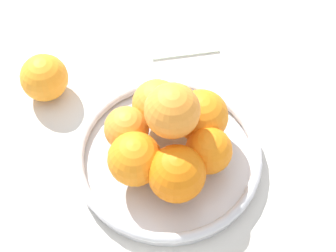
% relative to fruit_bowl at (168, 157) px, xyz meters
% --- Properties ---
extents(ground_plane, '(4.00, 4.00, 0.00)m').
position_rel_fruit_bowl_xyz_m(ground_plane, '(0.00, 0.00, -0.01)').
color(ground_plane, beige).
extents(fruit_bowl, '(0.28, 0.28, 0.03)m').
position_rel_fruit_bowl_xyz_m(fruit_bowl, '(0.00, 0.00, 0.00)').
color(fruit_bowl, silver).
rests_on(fruit_bowl, ground_plane).
extents(orange_pile, '(0.19, 0.19, 0.13)m').
position_rel_fruit_bowl_xyz_m(orange_pile, '(0.00, -0.00, 0.06)').
color(orange_pile, orange).
rests_on(orange_pile, fruit_bowl).
extents(stray_orange, '(0.08, 0.08, 0.08)m').
position_rel_fruit_bowl_xyz_m(stray_orange, '(-0.08, 0.22, 0.02)').
color(stray_orange, orange).
rests_on(stray_orange, ground_plane).
extents(napkin_folded, '(0.16, 0.16, 0.01)m').
position_rel_fruit_bowl_xyz_m(napkin_folded, '(0.17, 0.20, -0.01)').
color(napkin_folded, silver).
rests_on(napkin_folded, ground_plane).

